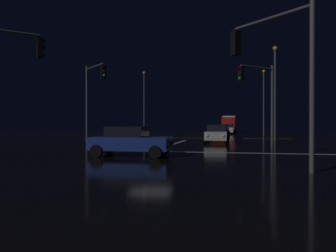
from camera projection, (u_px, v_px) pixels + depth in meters
ground at (151, 152)px, 21.46m from camera, size 120.00×120.00×0.10m
stop_line_north at (173, 144)px, 28.75m from camera, size 0.35×12.68×0.01m
centre_line_ns at (192, 138)px, 40.11m from camera, size 22.00×0.15×0.01m
crosswalk_bar_east at (279, 154)px, 19.93m from camera, size 12.68×0.40×0.01m
sedan_silver at (217, 134)px, 30.14m from camera, size 2.02×4.33×1.57m
sedan_red at (219, 132)px, 36.24m from camera, size 2.02×4.33×1.57m
sedan_orange at (220, 131)px, 42.72m from camera, size 2.02×4.33×1.57m
sedan_black at (222, 130)px, 49.00m from camera, size 2.02×4.33×1.57m
sedan_white at (228, 129)px, 54.62m from camera, size 2.02×4.33×1.57m
sedan_green at (228, 128)px, 60.47m from camera, size 2.02×4.33×1.57m
box_truck at (229, 123)px, 68.12m from camera, size 2.68×8.28×3.08m
sedan_blue_crossing at (130, 141)px, 18.41m from camera, size 4.33×2.02×1.57m
traffic_signal_ne at (259, 90)px, 26.71m from camera, size 2.73×2.73×6.29m
traffic_signal_nw at (93, 89)px, 29.41m from camera, size 2.96×2.96×6.76m
traffic_signal_se at (275, 59)px, 13.49m from camera, size 2.97×2.97×6.17m
streetlamp_right_near at (275, 86)px, 32.45m from camera, size 0.44×0.44×8.89m
streetlamp_right_far at (264, 98)px, 48.11m from camera, size 0.44×0.44×9.07m
streetlamp_left_far at (144, 98)px, 51.59m from camera, size 0.44×0.44×9.35m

